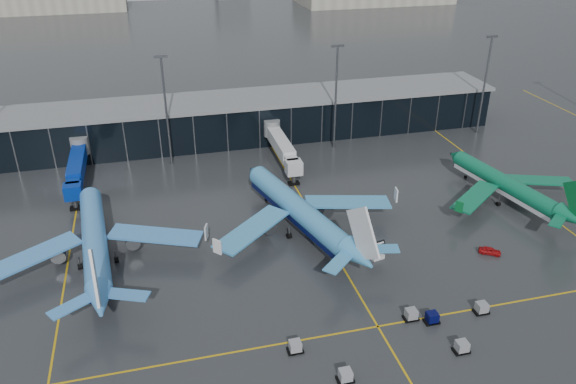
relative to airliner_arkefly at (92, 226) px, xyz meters
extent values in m
plane|color=#282B2D|center=(30.03, -13.09, -6.61)|extent=(600.00, 600.00, 0.00)
cube|color=black|center=(30.03, 48.91, -1.61)|extent=(140.00, 16.00, 10.00)
cube|color=slate|center=(30.03, 48.91, 3.69)|extent=(142.00, 17.00, 0.80)
cylinder|color=#595B60|center=(-4.97, 40.41, -1.41)|extent=(4.00, 4.00, 4.00)
cube|color=navy|center=(-4.97, 26.91, -2.21)|extent=(3.00, 24.00, 3.00)
cylinder|color=#595B60|center=(-4.97, 19.41, -5.31)|extent=(1.00, 1.00, 2.60)
cylinder|color=#595B60|center=(40.03, 40.41, -1.41)|extent=(4.00, 4.00, 4.00)
cube|color=silver|center=(40.03, 26.91, -2.21)|extent=(3.00, 24.00, 3.00)
cylinder|color=#595B60|center=(40.03, 19.41, -5.31)|extent=(1.00, 1.00, 2.60)
cylinder|color=#595B60|center=(15.03, 36.91, 5.89)|extent=(0.50, 0.50, 25.00)
cube|color=#595B60|center=(15.03, 36.91, 18.59)|extent=(3.00, 0.40, 0.60)
cylinder|color=#595B60|center=(55.03, 36.91, 5.89)|extent=(0.50, 0.50, 25.00)
cube|color=#595B60|center=(55.03, 36.91, 18.59)|extent=(3.00, 0.40, 0.60)
cylinder|color=#595B60|center=(95.03, 36.91, 5.89)|extent=(0.50, 0.50, 25.00)
cube|color=#595B60|center=(95.03, 36.91, 18.59)|extent=(3.00, 0.40, 0.60)
cube|color=gold|center=(-4.97, 6.91, -6.60)|extent=(0.30, 120.00, 0.02)
cube|color=gold|center=(40.03, 6.91, -6.60)|extent=(0.30, 120.00, 0.02)
cube|color=gold|center=(85.03, 6.91, -6.60)|extent=(0.30, 120.00, 0.02)
cube|color=gold|center=(40.03, -28.09, -6.60)|extent=(220.00, 0.30, 0.02)
cube|color=black|center=(45.35, -27.77, -6.43)|extent=(2.20, 1.50, 0.36)
cube|color=gray|center=(45.35, -27.77, -5.66)|extent=(1.60, 1.50, 1.50)
cube|color=black|center=(47.98, -29.19, -6.43)|extent=(2.20, 1.50, 0.36)
cube|color=#040638|center=(47.98, -29.19, -5.66)|extent=(1.60, 1.50, 1.50)
cube|color=black|center=(49.11, -35.66, -6.43)|extent=(2.20, 1.50, 0.36)
cube|color=gray|center=(49.11, -35.66, -5.66)|extent=(1.60, 1.50, 1.50)
cube|color=black|center=(56.20, -29.01, -6.43)|extent=(2.20, 1.50, 0.36)
cube|color=gray|center=(56.20, -29.01, -5.66)|extent=(1.60, 1.50, 1.50)
cube|color=black|center=(31.98, -36.69, -6.43)|extent=(2.20, 1.50, 0.36)
cube|color=gray|center=(31.98, -36.69, -5.66)|extent=(1.60, 1.50, 1.50)
cube|color=black|center=(27.12, -30.01, -6.43)|extent=(2.20, 1.50, 0.36)
cube|color=gray|center=(27.12, -30.01, -5.66)|extent=(1.60, 1.50, 1.50)
cube|color=silver|center=(46.44, -10.89, -6.21)|extent=(2.83, 3.60, 0.80)
cube|color=silver|center=(46.44, -10.89, -4.31)|extent=(2.17, 3.11, 2.29)
imported|color=#AC0D10|center=(66.19, -15.34, -5.97)|extent=(3.98, 3.29, 1.28)
camera|label=1|loc=(11.80, -85.97, 48.18)|focal=35.00mm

